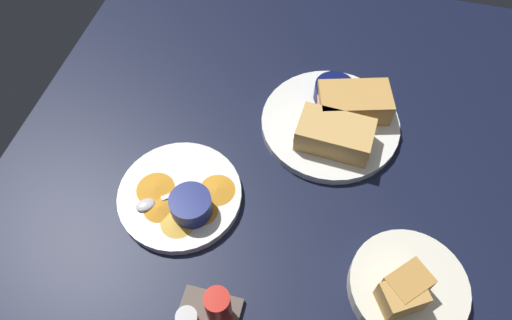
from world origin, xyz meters
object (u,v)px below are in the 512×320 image
at_px(bread_basket_rear, 407,288).
at_px(condiment_caddy, 208,316).
at_px(plate_sandwich_main, 330,124).
at_px(plate_chips_companion, 180,195).
at_px(sandwich_half_far, 354,103).
at_px(ramekin_light_gravy, 191,205).
at_px(spoon_by_dark_ramekin, 326,119).
at_px(spoon_by_gravy_ramekin, 153,202).
at_px(ramekin_dark_sauce, 334,91).
at_px(sandwich_half_near, 335,135).

bearing_deg(bread_basket_rear, condiment_caddy, 22.83).
xyz_separation_m(plate_sandwich_main, plate_chips_companion, (0.22, 0.21, 0.00)).
bearing_deg(sandwich_half_far, ramekin_light_gravy, 50.65).
distance_m(spoon_by_dark_ramekin, plate_chips_companion, 0.30).
bearing_deg(plate_sandwich_main, spoon_by_gravy_ramekin, 43.41).
bearing_deg(spoon_by_dark_ramekin, ramekin_light_gravy, 52.84).
relative_size(plate_sandwich_main, ramekin_dark_sauce, 3.44).
xyz_separation_m(plate_sandwich_main, spoon_by_gravy_ramekin, (0.26, 0.24, 0.01)).
bearing_deg(plate_sandwich_main, bread_basket_rear, 119.13).
bearing_deg(spoon_by_gravy_ramekin, sandwich_half_near, -143.95).
distance_m(plate_sandwich_main, spoon_by_dark_ramekin, 0.01).
distance_m(ramekin_dark_sauce, spoon_by_gravy_ramekin, 0.39).
bearing_deg(plate_chips_companion, sandwich_half_near, -144.42).
distance_m(plate_sandwich_main, sandwich_half_far, 0.06).
height_order(spoon_by_dark_ramekin, plate_chips_companion, spoon_by_dark_ramekin).
relative_size(sandwich_half_far, ramekin_dark_sauce, 1.97).
distance_m(spoon_by_dark_ramekin, spoon_by_gravy_ramekin, 0.35).
bearing_deg(condiment_caddy, plate_sandwich_main, -105.46).
relative_size(spoon_by_dark_ramekin, ramekin_light_gravy, 1.45).
xyz_separation_m(spoon_by_dark_ramekin, bread_basket_rear, (-0.17, 0.29, 0.00)).
xyz_separation_m(plate_chips_companion, spoon_by_gravy_ramekin, (0.04, 0.03, 0.01)).
bearing_deg(plate_chips_companion, spoon_by_gravy_ramekin, 39.06).
bearing_deg(ramekin_light_gravy, condiment_caddy, 116.30).
bearing_deg(sandwich_half_near, spoon_by_dark_ramekin, -66.82).
bearing_deg(sandwich_half_near, plate_chips_companion, 35.58).
xyz_separation_m(plate_sandwich_main, ramekin_light_gravy, (0.19, 0.24, 0.03)).
xyz_separation_m(sandwich_half_far, spoon_by_dark_ramekin, (0.04, 0.03, -0.02)).
bearing_deg(ramekin_dark_sauce, plate_chips_companion, 51.51).
distance_m(sandwich_half_near, bread_basket_rear, 0.28).
xyz_separation_m(sandwich_half_near, sandwich_half_far, (-0.02, -0.08, 0.00)).
xyz_separation_m(ramekin_light_gravy, spoon_by_gravy_ramekin, (0.07, 0.00, -0.02)).
height_order(sandwich_half_far, ramekin_light_gravy, sandwich_half_far).
bearing_deg(ramekin_light_gravy, plate_sandwich_main, -128.33).
relative_size(spoon_by_dark_ramekin, bread_basket_rear, 0.56).
bearing_deg(bread_basket_rear, ramekin_dark_sauce, -64.38).
bearing_deg(sandwich_half_near, plate_sandwich_main, -75.77).
height_order(sandwich_half_near, spoon_by_dark_ramekin, sandwich_half_near).
height_order(plate_chips_companion, condiment_caddy, condiment_caddy).
bearing_deg(spoon_by_gravy_ramekin, plate_chips_companion, -140.94).
relative_size(plate_chips_companion, ramekin_light_gravy, 3.07).
distance_m(plate_sandwich_main, ramekin_dark_sauce, 0.06).
xyz_separation_m(ramekin_dark_sauce, bread_basket_rear, (-0.17, 0.34, -0.01)).
relative_size(sandwich_half_near, ramekin_light_gravy, 2.01).
bearing_deg(plate_sandwich_main, ramekin_light_gravy, 51.67).
bearing_deg(spoon_by_gravy_ramekin, sandwich_half_far, -136.49).
bearing_deg(spoon_by_gravy_ramekin, spoon_by_dark_ramekin, -135.71).
relative_size(ramekin_dark_sauce, condiment_caddy, 0.79).
height_order(plate_sandwich_main, sandwich_half_near, sandwich_half_near).
relative_size(sandwich_half_near, ramekin_dark_sauce, 1.83).
relative_size(plate_chips_companion, bread_basket_rear, 1.19).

